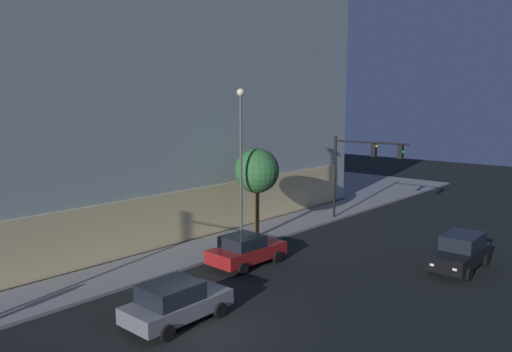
# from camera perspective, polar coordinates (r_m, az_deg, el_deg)

# --- Properties ---
(ground_plane) EXTENTS (120.00, 120.00, 0.00)m
(ground_plane) POSITION_cam_1_polar(r_m,az_deg,el_deg) (19.23, -5.62, -17.56)
(ground_plane) COLOR black
(modern_building) EXTENTS (31.09, 24.83, 20.10)m
(modern_building) POSITION_cam_1_polar(r_m,az_deg,el_deg) (40.84, -16.85, 10.23)
(modern_building) COLOR #4C4C51
(modern_building) RESTS_ON ground
(traffic_light_far_corner) EXTENTS (0.49, 5.49, 5.95)m
(traffic_light_far_corner) POSITION_cam_1_polar(r_m,az_deg,el_deg) (35.10, 12.08, 1.74)
(traffic_light_far_corner) COLOR black
(traffic_light_far_corner) RESTS_ON sidewalk_corner
(street_lamp_sidewalk) EXTENTS (0.44, 0.44, 9.07)m
(street_lamp_sidewalk) POSITION_cam_1_polar(r_m,az_deg,el_deg) (28.42, -1.75, 3.02)
(street_lamp_sidewalk) COLOR #4A4A4A
(street_lamp_sidewalk) RESTS_ON sidewalk_corner
(sidewalk_tree) EXTENTS (2.75, 2.75, 5.53)m
(sidewalk_tree) POSITION_cam_1_polar(r_m,az_deg,el_deg) (30.32, 0.10, 0.55)
(sidewalk_tree) COLOR brown
(sidewalk_tree) RESTS_ON sidewalk_corner
(car_grey) EXTENTS (4.26, 2.22, 1.63)m
(car_grey) POSITION_cam_1_polar(r_m,az_deg,el_deg) (19.94, -9.25, -14.09)
(car_grey) COLOR slate
(car_grey) RESTS_ON ground
(car_red) EXTENTS (4.28, 2.32, 1.59)m
(car_red) POSITION_cam_1_polar(r_m,az_deg,el_deg) (26.20, -1.18, -8.49)
(car_red) COLOR maroon
(car_red) RESTS_ON ground
(car_black) EXTENTS (4.61, 2.10, 1.77)m
(car_black) POSITION_cam_1_polar(r_m,az_deg,el_deg) (27.58, 22.46, -8.05)
(car_black) COLOR black
(car_black) RESTS_ON ground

